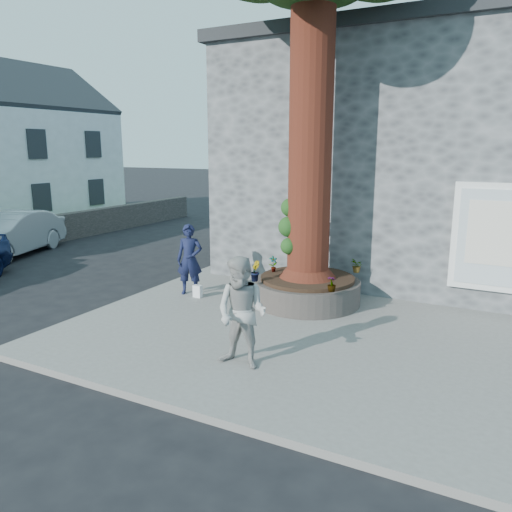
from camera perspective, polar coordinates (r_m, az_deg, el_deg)
The scene contains 14 objects.
ground at distance 9.80m, azimuth -3.06°, elevation -8.52°, with size 120.00×120.00×0.00m, color black.
pavement at distance 10.02m, azimuth 7.39°, elevation -7.77°, with size 9.00×8.00×0.12m, color slate.
yellow_line at distance 12.28m, azimuth -12.98°, elevation -4.46°, with size 0.10×30.00×0.01m, color yellow.
stone_shop at distance 15.21m, azimuth 19.74°, elevation 10.41°, with size 10.30×8.30×6.30m.
planter at distance 11.03m, azimuth 5.86°, elevation -3.90°, with size 2.30×2.30×0.60m.
cottage_far at distance 26.48m, azimuth -26.05°, elevation 11.80°, with size 7.30×7.40×8.75m.
man at distance 11.64m, azimuth -7.59°, elevation -0.40°, with size 0.60×0.39×1.64m, color #131835.
woman at distance 7.72m, azimuth -1.63°, elevation -6.51°, with size 0.85×0.66×1.75m, color #A3A19C.
shopping_bag at distance 11.51m, azimuth -6.68°, elevation -4.02°, with size 0.20×0.12×0.28m, color white.
car_silver at distance 18.04m, azimuth -26.40°, elevation 2.25°, with size 1.53×4.37×1.44m, color #A0A4A8.
plant_a at distance 11.28m, azimuth 1.99°, elevation -0.91°, with size 0.19×0.13×0.36m, color gray.
plant_b at distance 10.50m, azimuth -0.14°, elevation -1.73°, with size 0.23×0.23×0.43m, color gray.
plant_c at distance 9.86m, azimuth 8.64°, elevation -3.17°, with size 0.17×0.17×0.31m, color gray.
plant_d at distance 11.43m, azimuth 11.47°, elevation -1.09°, with size 0.29×0.26×0.32m, color gray.
Camera 1 is at (4.72, -7.84, 3.49)m, focal length 35.00 mm.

